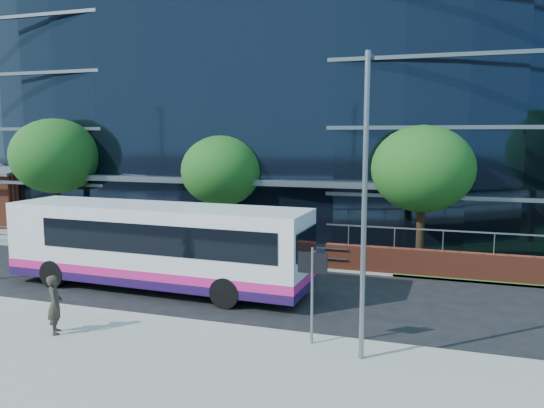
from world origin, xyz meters
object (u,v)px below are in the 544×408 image
(tree_far_b, at_px, (222,171))
(streetlight_east, at_px, (365,199))
(street_sign, at_px, (312,275))
(city_bus, at_px, (159,245))
(tree_far_c, at_px, (422,169))
(tree_far_a, at_px, (55,156))
(pedestrian_b, at_px, (55,304))

(tree_far_b, xyz_separation_m, streetlight_east, (9.00, -11.67, 0.23))
(street_sign, height_order, city_bus, city_bus)
(city_bus, bearing_deg, tree_far_c, 36.71)
(tree_far_b, bearing_deg, street_sign, -55.92)
(tree_far_a, relative_size, tree_far_b, 1.15)
(tree_far_c, relative_size, streetlight_east, 0.81)
(tree_far_b, bearing_deg, tree_far_a, -177.14)
(street_sign, relative_size, city_bus, 0.23)
(street_sign, bearing_deg, tree_far_a, 148.83)
(tree_far_a, distance_m, tree_far_b, 10.03)
(tree_far_b, relative_size, streetlight_east, 0.76)
(tree_far_a, bearing_deg, streetlight_east, -30.46)
(tree_far_a, height_order, tree_far_c, tree_far_a)
(tree_far_c, distance_m, city_bus, 12.07)
(streetlight_east, bearing_deg, pedestrian_b, -173.45)
(street_sign, relative_size, tree_far_c, 0.43)
(streetlight_east, height_order, pedestrian_b, streetlight_east)
(tree_far_b, relative_size, city_bus, 0.49)
(tree_far_a, bearing_deg, tree_far_c, 0.00)
(tree_far_a, distance_m, city_bus, 12.73)
(tree_far_a, relative_size, streetlight_east, 0.87)
(city_bus, bearing_deg, streetlight_east, -25.47)
(tree_far_b, bearing_deg, streetlight_east, -52.37)
(tree_far_c, height_order, streetlight_east, streetlight_east)
(street_sign, xyz_separation_m, pedestrian_b, (-7.49, -1.62, -1.11))
(city_bus, xyz_separation_m, pedestrian_b, (-0.36, -5.50, -0.73))
(tree_far_a, height_order, streetlight_east, streetlight_east)
(tree_far_a, bearing_deg, street_sign, -31.17)
(tree_far_a, height_order, city_bus, tree_far_a)
(tree_far_c, bearing_deg, pedestrian_b, -129.31)
(streetlight_east, bearing_deg, city_bus, 152.67)
(tree_far_a, distance_m, streetlight_east, 22.05)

